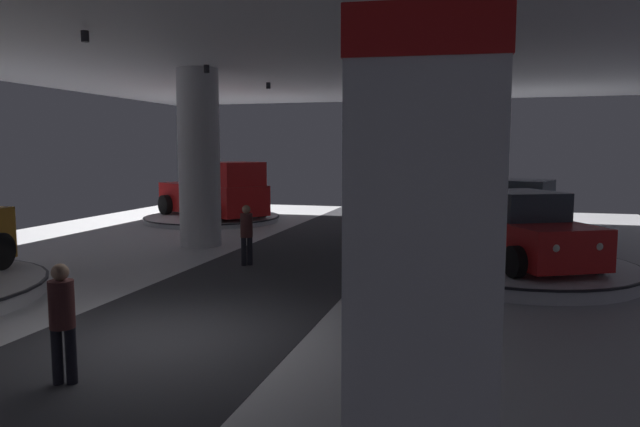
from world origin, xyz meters
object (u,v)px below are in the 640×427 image
display_platform_far_left (212,218)px  visitor_walking_far (247,231)px  display_platform_far_right (524,231)px  column_right (406,165)px  column_left (199,158)px  visitor_walking_near (62,316)px  display_car_far_right (525,207)px  display_platform_mid_right (521,269)px  display_car_mid_right (521,231)px  pickup_truck_far_left (216,194)px  brand_sign_pylon (422,242)px

display_platform_far_left → visitor_walking_far: bearing=-58.8°
display_platform_far_right → column_right: bearing=-104.8°
column_left → visitor_walking_near: bearing=-72.0°
column_right → display_car_far_right: column_right is taller
column_left → display_platform_mid_right: size_ratio=1.02×
display_car_mid_right → display_platform_far_right: size_ratio=0.85×
display_platform_far_right → visitor_walking_far: visitor_walking_far is taller
column_left → display_car_mid_right: column_left is taller
column_right → pickup_truck_far_left: column_right is taller
column_left → display_car_mid_right: 9.85m
brand_sign_pylon → display_car_mid_right: 10.41m
brand_sign_pylon → visitor_walking_far: bearing=119.4°
column_right → display_platform_far_left: column_right is taller
column_left → display_platform_far_left: 6.80m
display_platform_mid_right → display_car_far_right: (0.54, 7.24, 0.82)m
display_platform_mid_right → visitor_walking_far: (-6.84, -0.49, 0.72)m
display_car_mid_right → visitor_walking_far: (-6.83, -0.51, -0.19)m
column_left → visitor_walking_near: 11.12m
column_right → display_platform_far_left: 15.23m
display_car_mid_right → visitor_walking_near: bearing=-126.1°
column_right → display_platform_far_right: (2.85, 10.83, -2.61)m
display_platform_far_left → display_car_far_right: display_car_far_right is taller
column_right → visitor_walking_near: size_ratio=3.46×
column_left → brand_sign_pylon: 14.77m
column_right → display_platform_far_left: (-9.61, 11.52, -2.62)m
column_right → display_platform_mid_right: column_right is taller
display_car_far_right → visitor_walking_near: size_ratio=2.87×
brand_sign_pylon → display_platform_far_left: brand_sign_pylon is taller
brand_sign_pylon → visitor_walking_far: (-5.47, 9.73, -1.46)m
column_left → visitor_walking_near: column_left is taller
column_right → column_left: 9.19m
column_right → brand_sign_pylon: (0.95, -6.60, -0.38)m
display_platform_mid_right → display_platform_far_left: 14.31m
pickup_truck_far_left → display_car_mid_right: bearing=-33.5°
brand_sign_pylon → pickup_truck_far_left: bearing=119.8°
visitor_walking_far → column_right: bearing=-34.7°
display_platform_mid_right → column_right: bearing=-122.7°
brand_sign_pylon → visitor_walking_far: 11.26m
display_car_mid_right → display_platform_far_left: (-11.91, 7.87, -0.97)m
brand_sign_pylon → display_platform_mid_right: (1.37, 10.21, -2.18)m
display_platform_mid_right → visitor_walking_far: visitor_walking_far is taller
visitor_walking_far → pickup_truck_far_left: bearing=120.3°
pickup_truck_far_left → visitor_walking_near: 16.99m
display_car_mid_right → display_car_far_right: 7.23m
column_left → visitor_walking_far: bearing=-44.4°
display_car_far_right → visitor_walking_far: bearing=-133.7°
column_left → display_platform_far_left: column_left is taller
column_right → display_platform_mid_right: 5.00m
column_left → display_car_mid_right: size_ratio=1.21×
brand_sign_pylon → display_platform_far_right: size_ratio=0.85×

